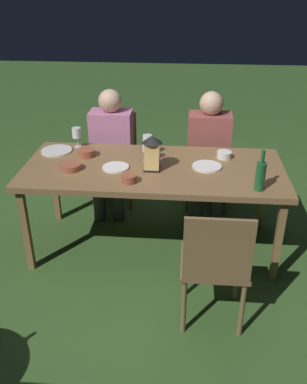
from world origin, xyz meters
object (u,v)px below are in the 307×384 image
Objects in this scene: plate_a at (116,167)px; plate_b at (207,166)px; lantern_centerpiece at (152,151)px; green_bottle_on_table at (260,175)px; chair_side_left_b at (115,153)px; wine_glass_b at (147,147)px; bowl_bread at (129,178)px; chair_side_left_a at (207,157)px; person_in_pink at (111,146)px; chair_side_right_a at (215,263)px; bowl_salad at (71,167)px; bowl_olives at (224,154)px; person_in_rust at (209,149)px; plate_c at (57,151)px; dining_table at (153,173)px; wine_glass_c at (77,134)px; bowl_dip at (86,152)px; wine_glass_a at (147,141)px.

plate_b is at bearing -173.72° from plate_a.
green_bottle_on_table is (-0.76, 0.27, -0.04)m from lantern_centerpiece.
plate_b is at bearing 136.58° from chair_side_left_b.
wine_glass_b is 0.40m from bowl_bread.
wine_glass_b is (0.51, 0.73, 0.37)m from chair_side_left_a.
person_in_pink reaches higher than chair_side_right_a.
chair_side_left_b is at bearing -63.41° from lantern_centerpiece.
green_bottle_on_table is 0.91m from bowl_bread.
person_in_pink reaches higher than bowl_salad.
lantern_centerpiece is 0.44m from plate_b.
bowl_olives is (-1.00, 0.62, 0.28)m from chair_side_left_b.
chair_side_left_b is at bearing 0.00° from chair_side_left_a.
chair_side_left_a is 0.97m from wine_glass_b.
lantern_centerpiece is (0.46, -0.78, 0.40)m from chair_side_right_a.
bowl_salad reaches higher than plate_a.
bowl_bread is at bearing 35.48° from bowl_olives.
chair_side_left_b is 3.00× the size of green_bottle_on_table.
plate_c is at bearing 17.52° from person_in_rust.
person_in_rust reaches higher than dining_table.
chair_side_right_a is 7.32× the size of bowl_olives.
plate_c is at bearing -15.80° from dining_table.
plate_a is 0.90× the size of plate_b.
chair_side_left_b is 5.15× the size of wine_glass_b.
chair_side_left_b is 3.87× the size of plate_b.
person_in_pink is 3.96× the size of green_bottle_on_table.
plate_b is (-1.09, 0.33, -0.11)m from wine_glass_c.
wine_glass_c is 1.18× the size of bowl_dip.
bowl_olives is at bearing 173.61° from wine_glass_c.
bowl_olives is (-1.38, 0.02, 0.02)m from plate_c.
bowl_bread is at bearing 108.03° from person_in_pink.
plate_a is 0.88m from bowl_olives.
wine_glass_a is at bearing -99.07° from bowl_bread.
bowl_salad is (1.37, -0.22, -0.08)m from green_bottle_on_table.
green_bottle_on_table is 1.39m from bowl_salad.
bowl_salad is at bearing 77.62° from bowl_dip.
wine_glass_c reaches higher than chair_side_right_a.
wine_glass_a is 0.63m from wine_glass_c.
person_in_rust is 5.12× the size of plate_b.
wine_glass_b reaches higher than chair_side_left_b.
person_in_pink is 4.50× the size of plate_c.
chair_side_right_a is 1.13m from wine_glass_b.
bowl_dip is at bearing 164.11° from plate_c.
person_in_rust is 4.50× the size of plate_c.
wine_glass_b is 0.51m from bowl_dip.
dining_table is at bearing 164.25° from bowl_dip.
person_in_rust reaches higher than green_bottle_on_table.
bowl_olives reaches higher than plate_c.
person_in_pink is 0.56m from plate_c.
bowl_bread reaches higher than bowl_olives.
person_in_rust is at bearing -123.40° from lantern_centerpiece.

